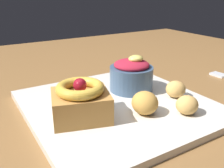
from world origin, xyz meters
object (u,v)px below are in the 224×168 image
berry_ramekin (131,75)px  fritter_front (187,105)px  front_plate (118,106)px  fritter_middle (145,103)px  fritter_back (176,89)px  cake_slice (81,101)px

berry_ramekin → fritter_front: (0.02, -0.13, -0.02)m
front_plate → fritter_front: bearing=-52.1°
fritter_front → fritter_middle: fritter_middle is taller
fritter_back → cake_slice: bearing=174.9°
cake_slice → berry_ramekin: size_ratio=1.23×
fritter_front → fritter_back: same height
front_plate → berry_ramekin: 0.08m
cake_slice → fritter_back: bearing=-5.1°
fritter_front → cake_slice: bearing=153.7°
front_plate → cake_slice: (-0.08, -0.02, 0.03)m
cake_slice → fritter_middle: size_ratio=2.38×
cake_slice → fritter_front: bearing=-26.3°
berry_ramekin → fritter_front: bearing=-82.7°
cake_slice → berry_ramekin: (0.13, 0.05, 0.00)m
front_plate → fritter_front: fritter_front is taller
fritter_front → fritter_back: bearing=60.7°
fritter_front → front_plate: bearing=127.9°
fritter_back → front_plate: bearing=161.9°
berry_ramekin → fritter_middle: 0.10m
fritter_middle → berry_ramekin: bearing=66.8°
front_plate → fritter_back: fritter_back is taller
front_plate → fritter_middle: (0.01, -0.06, 0.02)m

